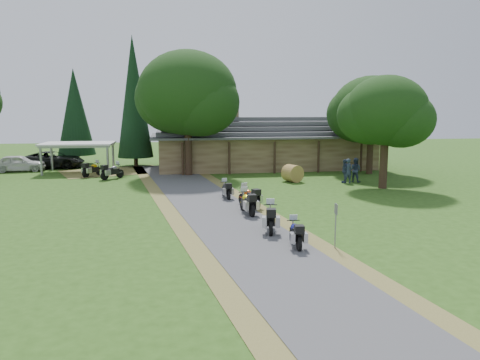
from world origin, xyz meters
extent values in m
plane|color=#2A4B15|center=(0.00, 0.00, 0.00)|extent=(120.00, 120.00, 0.00)
plane|color=#464648|center=(-0.50, 4.00, 0.00)|extent=(51.95, 51.95, 0.00)
imported|color=silver|center=(-16.55, 24.34, 0.96)|extent=(2.93, 5.94, 1.92)
imported|color=black|center=(-14.06, 26.47, 1.20)|extent=(3.24, 6.49, 2.40)
imported|color=#303C56|center=(10.31, 13.48, 1.10)|extent=(0.67, 0.52, 2.20)
imported|color=#303C56|center=(11.05, 13.80, 1.11)|extent=(0.77, 0.76, 2.22)
imported|color=#303C56|center=(10.11, 13.58, 1.07)|extent=(0.59, 0.71, 2.14)
cylinder|color=olive|center=(6.30, 14.69, 0.67)|extent=(1.68, 1.62, 1.33)
cone|color=black|center=(-6.33, 26.80, 6.31)|extent=(3.45, 3.45, 12.63)
cone|color=black|center=(-12.34, 29.42, 4.82)|extent=(3.72, 3.72, 9.64)
camera|label=1|loc=(-3.41, -20.19, 5.70)|focal=35.00mm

